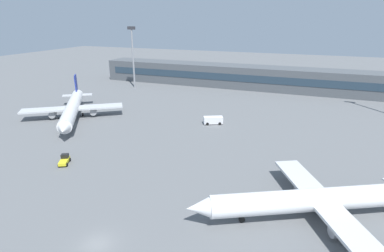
{
  "coord_description": "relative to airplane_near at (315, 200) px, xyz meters",
  "views": [
    {
      "loc": [
        23.66,
        -26.61,
        27.94
      ],
      "look_at": [
        -2.4,
        40.0,
        3.0
      ],
      "focal_mm": 29.28,
      "sensor_mm": 36.0,
      "label": 1
    }
  ],
  "objects": [
    {
      "name": "airplane_mid",
      "position": [
        -65.96,
        24.94,
        0.22
      ],
      "size": [
        26.95,
        34.93,
        10.07
      ],
      "color": "silver",
      "rests_on": "ground_plane"
    },
    {
      "name": "service_van_white",
      "position": [
        -26.69,
        35.33,
        -1.73
      ],
      "size": [
        5.55,
        4.06,
        2.08
      ],
      "color": "white",
      "rests_on": "ground_plane"
    },
    {
      "name": "terminal_building",
      "position": [
        -25.96,
        85.36,
        1.66
      ],
      "size": [
        131.46,
        12.13,
        9.0
      ],
      "color": "#4C5156",
      "rests_on": "ground_plane"
    },
    {
      "name": "airplane_near",
      "position": [
        0.0,
        0.0,
        0.0
      ],
      "size": [
        34.5,
        25.03,
        9.33
      ],
      "color": "white",
      "rests_on": "ground_plane"
    },
    {
      "name": "baggage_tug_yellow",
      "position": [
        -47.04,
        0.75,
        -2.05
      ],
      "size": [
        3.07,
        3.88,
        1.75
      ],
      "color": "yellow",
      "rests_on": "ground_plane"
    },
    {
      "name": "floodlight_tower_west",
      "position": [
        -71.86,
        68.7,
        11.4
      ],
      "size": [
        3.2,
        0.8,
        24.5
      ],
      "color": "gray",
      "rests_on": "ground_plane"
    },
    {
      "name": "ground_plane",
      "position": [
        -25.96,
        23.51,
        -2.85
      ],
      "size": [
        400.0,
        400.0,
        0.0
      ],
      "primitive_type": "plane",
      "color": "slate"
    }
  ]
}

